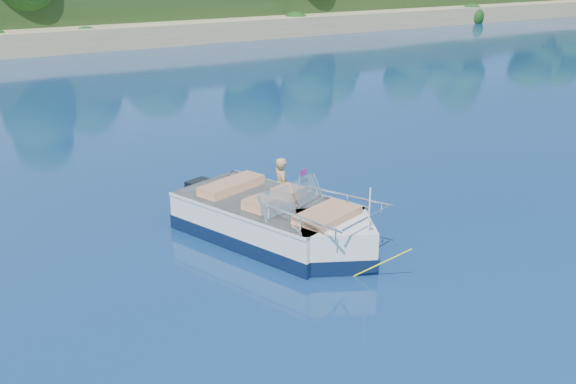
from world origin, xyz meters
The scene contains 4 objects.
ground centered at (0.00, 0.00, 0.00)m, with size 160.00×160.00×0.00m, color #091E40.
motorboat centered at (0.77, 1.61, 0.39)m, with size 3.26×5.88×2.02m.
tow_tube centered at (2.23, 3.90, 0.09)m, with size 1.32×1.32×0.35m.
boy centered at (2.28, 3.96, 0.00)m, with size 0.59×0.39×1.62m, color tan.
Camera 1 is at (-6.19, -9.44, 5.93)m, focal length 40.00 mm.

